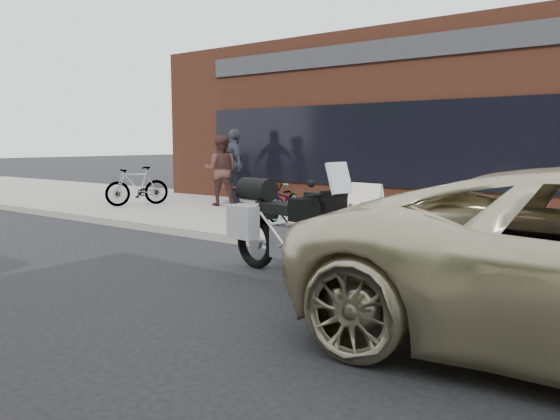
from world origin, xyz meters
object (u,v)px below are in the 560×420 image
sandwich_sign (366,213)px  cafe_table (237,187)px  motorcycle (288,227)px  bicycle_front (284,200)px  cafe_patron_right (235,166)px  cafe_patron_left (221,170)px  bicycle_rear (137,186)px

sandwich_sign → cafe_table: size_ratio=1.22×
motorcycle → cafe_table: bearing=146.4°
motorcycle → sandwich_sign: 2.11m
bicycle_front → cafe_patron_right: cafe_patron_right is taller
cafe_patron_left → bicycle_rear: bearing=2.4°
cafe_table → cafe_patron_left: (0.21, -0.86, 0.49)m
motorcycle → bicycle_front: size_ratio=1.60×
motorcycle → cafe_patron_left: cafe_patron_left is taller
bicycle_front → cafe_patron_left: cafe_patron_left is taller
motorcycle → cafe_patron_left: (-5.45, 4.58, 0.39)m
bicycle_front → bicycle_rear: bearing=169.4°
sandwich_sign → cafe_patron_right: size_ratio=0.48×
sandwich_sign → cafe_patron_left: (-5.47, 2.47, 0.42)m
cafe_patron_right → cafe_patron_left: bearing=138.0°
motorcycle → bicycle_rear: bearing=165.6°
bicycle_front → bicycle_rear: (-4.52, -0.22, 0.10)m
sandwich_sign → cafe_table: bearing=158.9°
cafe_patron_left → cafe_patron_right: (-0.21, 0.76, 0.09)m
bicycle_rear → bicycle_front: bearing=23.6°
sandwich_sign → cafe_patron_right: (-5.68, 3.24, 0.51)m
bicycle_rear → cafe_patron_left: 2.19m
cafe_table → motorcycle: bearing=-43.8°
cafe_table → bicycle_front: bearing=-32.7°
bicycle_rear → sandwich_sign: size_ratio=1.72×
motorcycle → sandwich_sign: motorcycle is taller
bicycle_front → cafe_patron_right: bearing=135.2°
motorcycle → sandwich_sign: size_ratio=2.51×
bicycle_rear → cafe_patron_right: bearing=74.2°
sandwich_sign → motorcycle: bearing=-81.1°
cafe_patron_left → cafe_patron_right: bearing=-109.0°
bicycle_front → bicycle_rear: 4.53m
motorcycle → cafe_table: 7.86m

